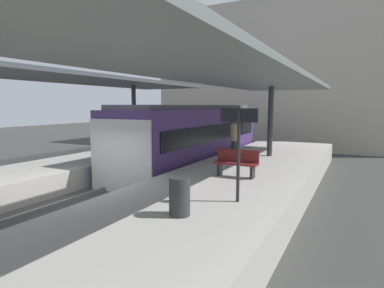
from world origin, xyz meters
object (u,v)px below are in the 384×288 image
object	(u,v)px
litter_bin	(180,197)
platform_sign	(239,134)
platform_bench	(237,162)
passenger_near_bench	(235,140)
commuter_train	(194,136)

from	to	relation	value
litter_bin	platform_sign	bearing A→B (deg)	63.02
platform_bench	platform_sign	world-z (taller)	platform_sign
platform_bench	passenger_near_bench	world-z (taller)	passenger_near_bench
platform_bench	litter_bin	world-z (taller)	platform_bench
litter_bin	passenger_near_bench	distance (m)	6.46
platform_sign	litter_bin	bearing A→B (deg)	-116.98
platform_bench	litter_bin	distance (m)	4.08
commuter_train	platform_bench	world-z (taller)	commuter_train
litter_bin	commuter_train	bearing A→B (deg)	115.40
platform_sign	passenger_near_bench	world-z (taller)	platform_sign
platform_sign	litter_bin	size ratio (longest dim) A/B	2.76
commuter_train	platform_sign	distance (m)	8.75
litter_bin	passenger_near_bench	world-z (taller)	passenger_near_bench
platform_bench	passenger_near_bench	distance (m)	2.48
platform_bench	litter_bin	bearing A→B (deg)	-87.09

